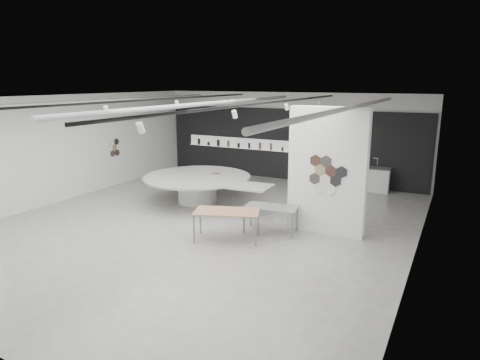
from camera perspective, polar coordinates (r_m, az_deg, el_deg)
The scene contains 7 objects.
room at distance 12.74m, azimuth -5.41°, elevation 3.07°, with size 12.02×14.02×3.82m.
back_wall_display at distance 18.94m, azimuth 6.12°, elevation 4.71°, with size 11.80×0.27×3.10m.
partition_column at distance 12.23m, azimuth 11.56°, elevation 1.12°, with size 2.20×0.38×3.60m.
display_island at distance 15.35m, azimuth -5.50°, elevation -0.70°, with size 5.01×3.99×0.98m.
sample_table_wood at distance 11.68m, azimuth -1.76°, elevation -4.43°, with size 1.95×1.43×0.82m.
sample_table_stone at distance 12.30m, azimuth 4.14°, elevation -3.86°, with size 1.58×0.95×0.77m.
kitchen_counter at distance 17.73m, azimuth 16.66°, elevation 0.15°, with size 1.70×0.74×1.32m.
Camera 1 is at (6.74, -10.53, 4.28)m, focal length 32.00 mm.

